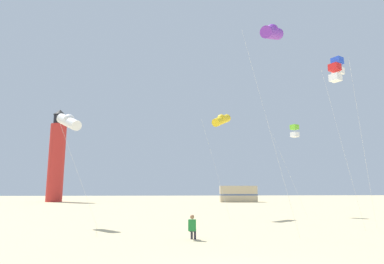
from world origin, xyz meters
The scene contains 9 objects.
kite_flyer_standing centered at (-0.71, 7.64, 0.61)m, with size 0.42×0.55×1.16m.
kite_box_lime centered at (9.83, 20.73, 7.59)m, with size 2.60×2.60×8.18m.
kite_tube_violet centered at (4.17, 9.46, 11.47)m, with size 2.93×3.11×12.17m.
kite_tube_white centered at (-8.59, 14.15, 6.85)m, with size 3.31×3.36×7.55m.
kite_box_blue centered at (9.20, 11.47, 10.28)m, with size 1.99×1.99×10.88m.
kite_box_scarlet centered at (8.76, 11.07, 9.68)m, with size 1.58×1.54×10.27m.
kite_tube_gold centered at (2.78, 19.39, 8.24)m, with size 2.80×2.98×8.95m.
lighthouse_distant centered at (-21.75, 52.80, 7.84)m, with size 2.80×2.80×16.80m.
rv_van_tan centered at (10.76, 49.43, 1.39)m, with size 6.61×2.86×2.80m.
Camera 1 is at (-2.00, -8.16, 2.38)m, focal length 30.62 mm.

